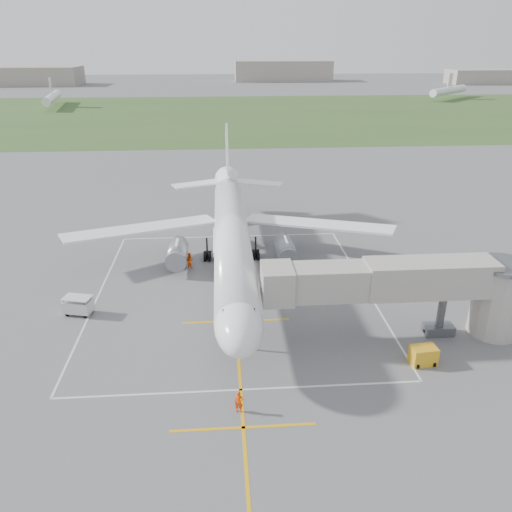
{
  "coord_description": "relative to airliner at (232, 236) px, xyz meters",
  "views": [
    {
      "loc": [
        -1.07,
        -50.44,
        24.29
      ],
      "look_at": [
        2.32,
        -4.0,
        4.0
      ],
      "focal_mm": 35.0,
      "sensor_mm": 36.0,
      "label": 1
    }
  ],
  "objects": [
    {
      "name": "ground",
      "position": [
        0.0,
        -0.75,
        -4.39
      ],
      "size": [
        700.0,
        700.0,
        0.0
      ],
      "primitive_type": "plane",
      "color": "#59595B",
      "rests_on": "ground"
    },
    {
      "name": "grass_strip",
      "position": [
        0.0,
        129.25,
        -4.38
      ],
      "size": [
        700.0,
        120.0,
        0.02
      ],
      "primitive_type": "cube",
      "color": "#345023",
      "rests_on": "ground"
    },
    {
      "name": "apron_markings",
      "position": [
        0.0,
        -6.57,
        -4.38
      ],
      "size": [
        28.2,
        60.0,
        0.01
      ],
      "color": "#E6A20D",
      "rests_on": "ground"
    },
    {
      "name": "airliner",
      "position": [
        0.0,
        0.0,
        0.0
      ],
      "size": [
        38.93,
        46.75,
        13.52
      ],
      "color": "white",
      "rests_on": "ground"
    },
    {
      "name": "jet_bridge",
      "position": [
        15.72,
        -14.25,
        0.35
      ],
      "size": [
        23.4,
        5.0,
        7.2
      ],
      "color": "gray",
      "rests_on": "ground"
    },
    {
      "name": "gpu_unit",
      "position": [
        14.93,
        -18.47,
        -3.64
      ],
      "size": [
        2.16,
        1.62,
        1.53
      ],
      "rotation": [
        0.0,
        0.0,
        0.09
      ],
      "color": "gold",
      "rests_on": "ground"
    },
    {
      "name": "baggage_cart",
      "position": [
        -15.0,
        -8.28,
        -3.47
      ],
      "size": [
        2.9,
        2.14,
        1.81
      ],
      "rotation": [
        0.0,
        0.0,
        -0.24
      ],
      "color": "silver",
      "rests_on": "ground"
    },
    {
      "name": "ramp_worker_nose",
      "position": [
        -0.24,
        -23.15,
        -3.54
      ],
      "size": [
        0.69,
        0.52,
        1.71
      ],
      "primitive_type": "imported",
      "rotation": [
        0.0,
        0.0,
        -0.19
      ],
      "color": "#F33E07",
      "rests_on": "ground"
    },
    {
      "name": "ramp_worker_wing",
      "position": [
        -4.89,
        1.63,
        -3.46
      ],
      "size": [
        1.15,
        1.1,
        1.87
      ],
      "primitive_type": "imported",
      "rotation": [
        0.0,
        0.0,
        2.53
      ],
      "color": "#F65307",
      "rests_on": "ground"
    },
    {
      "name": "distant_hangars",
      "position": [
        -16.15,
        264.44,
        0.78
      ],
      "size": [
        345.0,
        49.0,
        12.0
      ],
      "color": "gray",
      "rests_on": "ground"
    },
    {
      "name": "distant_aircraft",
      "position": [
        17.43,
        163.61,
        -0.8
      ],
      "size": [
        182.15,
        44.09,
        8.85
      ],
      "color": "white",
      "rests_on": "ground"
    }
  ]
}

